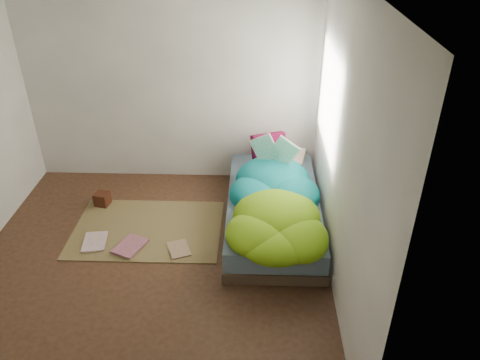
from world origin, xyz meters
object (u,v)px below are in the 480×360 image
pillow_magenta (269,150)px  floor_book_b (120,243)px  open_book (274,142)px  wooden_box (102,199)px  bed (273,210)px  floor_book_a (83,243)px

pillow_magenta → floor_book_b: pillow_magenta is taller
open_book → floor_book_b: bearing=-134.5°
pillow_magenta → floor_book_b: (-1.56, -1.17, -0.51)m
pillow_magenta → wooden_box: size_ratio=2.61×
pillow_magenta → bed: bearing=-107.9°
bed → wooden_box: 2.01m
bed → wooden_box: size_ratio=13.04×
wooden_box → bed: bearing=-8.1°
open_book → floor_book_a: bearing=-139.2°
floor_book_a → floor_book_b: floor_book_b is taller
bed → open_book: 0.75m
floor_book_a → floor_book_b: 0.39m
bed → floor_book_a: 2.04m
floor_book_a → wooden_box: bearing=82.1°
bed → open_book: open_book is taller
pillow_magenta → open_book: 0.45m
floor_book_a → floor_book_b: (0.39, 0.00, 0.00)m
open_book → wooden_box: (-1.99, -0.09, -0.73)m
pillow_magenta → floor_book_a: 2.33m
open_book → floor_book_b: (-1.60, -0.82, -0.79)m
pillow_magenta → floor_book_b: 2.01m
bed → open_book: size_ratio=4.38×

